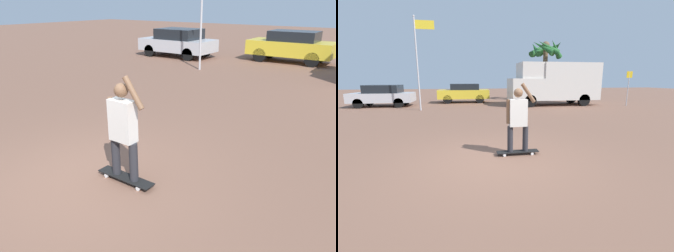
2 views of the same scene
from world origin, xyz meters
The scene contains 9 objects.
ground_plane centered at (0.00, 0.00, 0.00)m, with size 80.00×80.00×0.00m, color brown.
skateboard centered at (0.58, 0.31, 0.08)m, with size 1.06×0.23×0.09m.
person_skateboarder centered at (0.58, 0.31, 0.98)m, with size 0.72×0.22×1.70m.
camper_van centered at (5.72, 10.71, 1.64)m, with size 6.34×2.28×2.99m.
parked_car_yellow centered at (-0.79, 13.61, 0.80)m, with size 3.99×1.72×1.50m.
parked_car_silver centered at (-6.27, 11.83, 0.78)m, with size 3.97×1.94×1.48m.
palm_tree_near_van centered at (6.32, 14.54, 4.17)m, with size 2.97×3.09×5.18m.
flagpole centered at (-3.29, 9.31, 3.14)m, with size 1.15×0.12×5.40m.
street_sign centered at (10.54, 9.18, 1.54)m, with size 0.44×0.06×2.39m.
Camera 2 is at (-0.65, -4.97, 1.88)m, focal length 24.00 mm.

